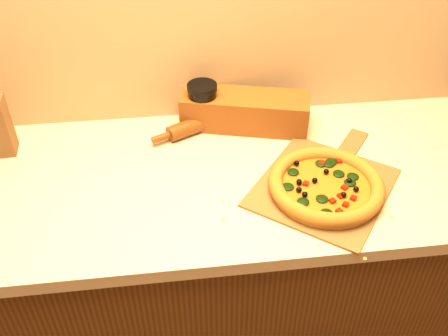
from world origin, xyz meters
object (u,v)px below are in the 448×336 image
rolling_pin (204,122)px  dark_jar (203,105)px  pizza_peel (325,184)px  pizza (326,186)px

rolling_pin → dark_jar: bearing=94.5°
pizza_peel → rolling_pin: 0.45m
pizza_peel → dark_jar: dark_jar is taller
pizza_peel → dark_jar: bearing=170.2°
pizza_peel → rolling_pin: bearing=171.9°
pizza → pizza_peel: bearing=73.9°
pizza → dark_jar: dark_jar is taller
rolling_pin → dark_jar: size_ratio=2.27×
pizza_peel → pizza: 0.04m
rolling_pin → dark_jar: dark_jar is taller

